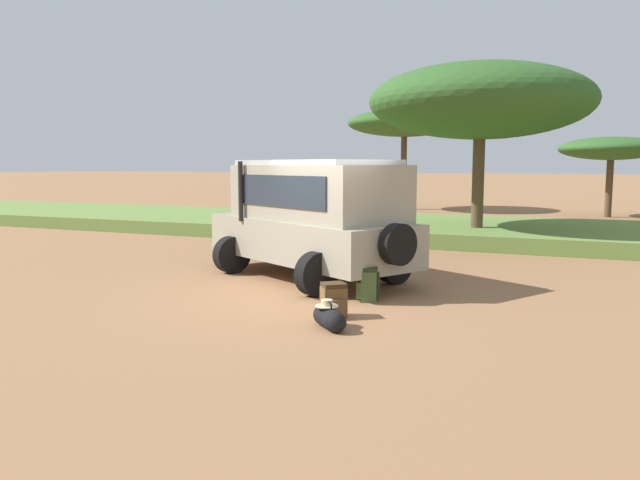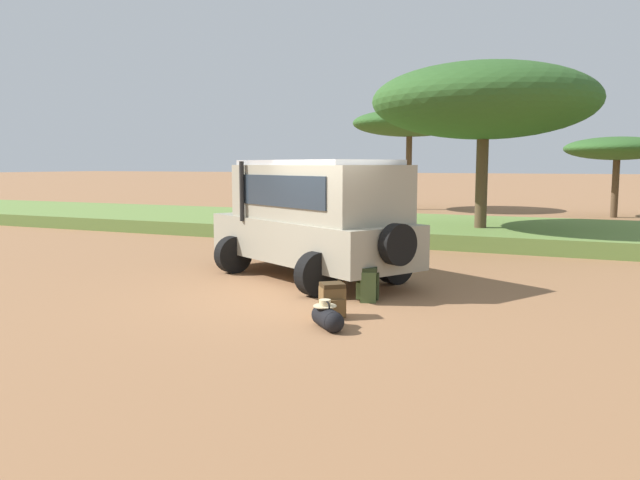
{
  "view_description": "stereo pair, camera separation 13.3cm",
  "coord_description": "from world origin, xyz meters",
  "px_view_note": "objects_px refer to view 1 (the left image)",
  "views": [
    {
      "loc": [
        4.57,
        -10.12,
        2.35
      ],
      "look_at": [
        0.12,
        0.07,
        1.0
      ],
      "focal_mm": 35.0,
      "sensor_mm": 36.0,
      "label": 1
    },
    {
      "loc": [
        4.69,
        -10.06,
        2.35
      ],
      "look_at": [
        0.12,
        0.07,
        1.0
      ],
      "focal_mm": 35.0,
      "sensor_mm": 36.0,
      "label": 2
    }
  ],
  "objects_px": {
    "backpack_beside_front_wheel": "(334,300)",
    "duffel_bag_low_black_case": "(329,318)",
    "backpack_cluster_center": "(368,285)",
    "acacia_tree_far_left": "(404,124)",
    "acacia_tree_left_mid": "(480,102)",
    "safari_vehicle": "(312,216)",
    "acacia_tree_centre_back": "(611,149)"
  },
  "relations": [
    {
      "from": "acacia_tree_far_left",
      "to": "acacia_tree_centre_back",
      "type": "distance_m",
      "value": 9.97
    },
    {
      "from": "acacia_tree_far_left",
      "to": "backpack_cluster_center",
      "type": "bearing_deg",
      "value": -75.48
    },
    {
      "from": "duffel_bag_low_black_case",
      "to": "acacia_tree_left_mid",
      "type": "bearing_deg",
      "value": 88.98
    },
    {
      "from": "backpack_cluster_center",
      "to": "duffel_bag_low_black_case",
      "type": "distance_m",
      "value": 1.95
    },
    {
      "from": "backpack_cluster_center",
      "to": "acacia_tree_far_left",
      "type": "distance_m",
      "value": 22.91
    },
    {
      "from": "backpack_cluster_center",
      "to": "acacia_tree_centre_back",
      "type": "bearing_deg",
      "value": 78.65
    },
    {
      "from": "backpack_beside_front_wheel",
      "to": "acacia_tree_far_left",
      "type": "xyz_separation_m",
      "value": [
        -5.53,
        23.09,
        4.2
      ]
    },
    {
      "from": "backpack_beside_front_wheel",
      "to": "acacia_tree_centre_back",
      "type": "xyz_separation_m",
      "value": [
        4.27,
        21.97,
        2.77
      ]
    },
    {
      "from": "acacia_tree_far_left",
      "to": "acacia_tree_left_mid",
      "type": "bearing_deg",
      "value": -64.76
    },
    {
      "from": "backpack_beside_front_wheel",
      "to": "duffel_bag_low_black_case",
      "type": "bearing_deg",
      "value": -72.91
    },
    {
      "from": "backpack_beside_front_wheel",
      "to": "acacia_tree_far_left",
      "type": "distance_m",
      "value": 24.11
    },
    {
      "from": "duffel_bag_low_black_case",
      "to": "acacia_tree_far_left",
      "type": "bearing_deg",
      "value": 103.56
    },
    {
      "from": "backpack_cluster_center",
      "to": "duffel_bag_low_black_case",
      "type": "height_order",
      "value": "backpack_cluster_center"
    },
    {
      "from": "safari_vehicle",
      "to": "acacia_tree_left_mid",
      "type": "height_order",
      "value": "acacia_tree_left_mid"
    },
    {
      "from": "acacia_tree_far_left",
      "to": "safari_vehicle",
      "type": "bearing_deg",
      "value": -79.14
    },
    {
      "from": "backpack_beside_front_wheel",
      "to": "duffel_bag_low_black_case",
      "type": "height_order",
      "value": "backpack_beside_front_wheel"
    },
    {
      "from": "duffel_bag_low_black_case",
      "to": "backpack_cluster_center",
      "type": "bearing_deg",
      "value": 92.43
    },
    {
      "from": "acacia_tree_far_left",
      "to": "acacia_tree_left_mid",
      "type": "relative_size",
      "value": 0.92
    },
    {
      "from": "duffel_bag_low_black_case",
      "to": "acacia_tree_centre_back",
      "type": "bearing_deg",
      "value": 79.81
    },
    {
      "from": "safari_vehicle",
      "to": "acacia_tree_centre_back",
      "type": "relative_size",
      "value": 1.12
    },
    {
      "from": "backpack_cluster_center",
      "to": "acacia_tree_centre_back",
      "type": "height_order",
      "value": "acacia_tree_centre_back"
    },
    {
      "from": "safari_vehicle",
      "to": "backpack_beside_front_wheel",
      "type": "height_order",
      "value": "safari_vehicle"
    },
    {
      "from": "acacia_tree_centre_back",
      "to": "backpack_beside_front_wheel",
      "type": "bearing_deg",
      "value": -101.01
    },
    {
      "from": "acacia_tree_far_left",
      "to": "backpack_beside_front_wheel",
      "type": "bearing_deg",
      "value": -76.54
    },
    {
      "from": "safari_vehicle",
      "to": "backpack_cluster_center",
      "type": "height_order",
      "value": "safari_vehicle"
    },
    {
      "from": "backpack_cluster_center",
      "to": "acacia_tree_left_mid",
      "type": "relative_size",
      "value": 0.09
    },
    {
      "from": "safari_vehicle",
      "to": "acacia_tree_left_mid",
      "type": "bearing_deg",
      "value": 75.14
    },
    {
      "from": "acacia_tree_centre_back",
      "to": "acacia_tree_far_left",
      "type": "bearing_deg",
      "value": 173.47
    },
    {
      "from": "backpack_cluster_center",
      "to": "safari_vehicle",
      "type": "bearing_deg",
      "value": 138.74
    },
    {
      "from": "duffel_bag_low_black_case",
      "to": "acacia_tree_far_left",
      "type": "xyz_separation_m",
      "value": [
        -5.73,
        23.76,
        4.3
      ]
    },
    {
      "from": "acacia_tree_far_left",
      "to": "duffel_bag_low_black_case",
      "type": "bearing_deg",
      "value": -76.44
    },
    {
      "from": "duffel_bag_low_black_case",
      "to": "acacia_tree_centre_back",
      "type": "distance_m",
      "value": 23.18
    }
  ]
}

